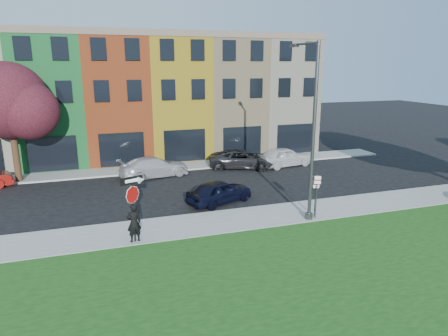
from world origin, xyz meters
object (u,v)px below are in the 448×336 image
object	(u,v)px
man	(134,223)
street_lamp	(311,133)
stop_sign	(133,196)
sedan_near	(220,192)

from	to	relation	value
man	street_lamp	bearing A→B (deg)	170.75
man	street_lamp	world-z (taller)	street_lamp
stop_sign	street_lamp	world-z (taller)	street_lamp
stop_sign	sedan_near	xyz separation A→B (m)	(5.31, 4.10, -1.61)
street_lamp	man	bearing A→B (deg)	176.57
stop_sign	street_lamp	size ratio (longest dim) A/B	0.34
stop_sign	sedan_near	world-z (taller)	stop_sign
stop_sign	street_lamp	distance (m)	9.18
sedan_near	street_lamp	bearing A→B (deg)	-158.96
man	street_lamp	size ratio (longest dim) A/B	0.20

